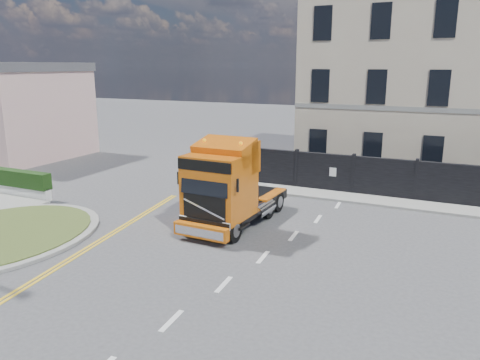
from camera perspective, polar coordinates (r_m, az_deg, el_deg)
The scene contains 6 objects.
ground at distance 17.83m, azimuth -5.57°, elevation -7.32°, with size 120.00×120.00×0.00m, color #424244.
seaside_bldg_pink at distance 37.00m, azimuth -25.89°, elevation 7.16°, with size 8.00×8.00×6.00m, color #D4A5A5.
hoarding_fence at distance 23.97m, azimuth 19.57°, elevation -0.04°, with size 18.80×0.25×2.00m.
georgian_building at distance 30.88m, azimuth 20.74°, elevation 11.77°, with size 12.30×10.30×12.80m.
pavement_far at distance 23.39m, azimuth 17.81°, elevation -2.62°, with size 20.00×1.60×0.12m, color gray.
truck at distance 18.58m, azimuth -1.62°, elevation -1.21°, with size 2.42×6.00×3.55m.
Camera 1 is at (8.56, -14.26, 6.41)m, focal length 35.00 mm.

